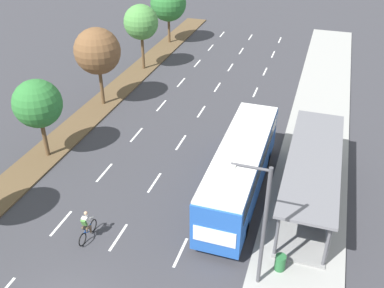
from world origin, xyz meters
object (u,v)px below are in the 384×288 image
object	(u,v)px
median_tree_fourth	(141,22)
trash_bin	(280,262)
bus_shelter	(317,175)
bus	(240,166)
streetlight	(261,220)
median_tree_second	(38,104)
cyclist	(87,226)
median_tree_third	(97,51)
median_tree_fifth	(168,3)

from	to	relation	value
median_tree_fourth	trash_bin	distance (m)	27.60
bus_shelter	bus	size ratio (longest dim) A/B	0.98
streetlight	median_tree_second	bearing A→B (deg)	157.79
bus	median_tree_fourth	bearing A→B (deg)	129.00
median_tree_second	cyclist	bearing A→B (deg)	-42.91
median_tree_third	median_tree_second	bearing A→B (deg)	-89.04
median_tree_fourth	streetlight	size ratio (longest dim) A/B	0.96
median_tree_fourth	median_tree_fifth	xyz separation A→B (m)	(-0.38, 8.23, -0.16)
cyclist	bus	bearing A→B (deg)	42.09
cyclist	streetlight	xyz separation A→B (m)	(8.91, -0.22, 3.10)
streetlight	trash_bin	world-z (taller)	streetlight
bus_shelter	bus	distance (m)	4.34
bus	cyclist	distance (m)	9.17
cyclist	median_tree_fifth	bearing A→B (deg)	102.76
bus_shelter	cyclist	world-z (taller)	bus_shelter
median_tree_second	median_tree_fourth	size ratio (longest dim) A/B	0.88
median_tree_second	median_tree_third	bearing A→B (deg)	90.96
median_tree_fifth	streetlight	size ratio (longest dim) A/B	0.98
bus	median_tree_third	size ratio (longest dim) A/B	1.77
median_tree_second	median_tree_third	world-z (taller)	median_tree_third
bus	median_tree_fourth	distance (m)	21.35
median_tree_third	cyclist	bearing A→B (deg)	-64.95
bus	streetlight	world-z (taller)	streetlight
bus_shelter	trash_bin	distance (m)	6.17
median_tree_third	median_tree_fifth	size ratio (longest dim) A/B	1.00
median_tree_third	bus_shelter	bearing A→B (deg)	-23.08
bus_shelter	median_tree_third	distance (m)	19.46
median_tree_fourth	median_tree_fifth	distance (m)	8.24
bus_shelter	median_tree_fifth	xyz separation A→B (m)	(-17.99, 24.01, 2.66)
trash_bin	bus_shelter	bearing A→B (deg)	79.69
median_tree_second	trash_bin	bearing A→B (deg)	-17.65
median_tree_fourth	streetlight	distance (m)	27.56
cyclist	streetlight	world-z (taller)	streetlight
bus	median_tree_second	distance (m)	13.44
median_tree_second	trash_bin	distance (m)	17.65
median_tree_second	bus_shelter	bearing A→B (deg)	2.22
bus_shelter	median_tree_fourth	size ratio (longest dim) A/B	1.78
cyclist	bus_shelter	bearing A→B (deg)	31.60
median_tree_fourth	streetlight	world-z (taller)	streetlight
median_tree_third	trash_bin	xyz separation A→B (m)	(16.64, -13.48, -4.08)
bus	median_tree_fifth	world-z (taller)	median_tree_fifth
median_tree_fourth	median_tree_fifth	size ratio (longest dim) A/B	0.97
bus	trash_bin	distance (m)	6.32
cyclist	median_tree_second	bearing A→B (deg)	137.09
median_tree_fifth	trash_bin	xyz separation A→B (m)	(16.92, -29.94, -3.95)
median_tree_third	median_tree_fourth	size ratio (longest dim) A/B	1.03
bus	trash_bin	world-z (taller)	bus
median_tree_third	median_tree_fifth	bearing A→B (deg)	90.96
median_tree_second	streetlight	distance (m)	16.71
cyclist	trash_bin	size ratio (longest dim) A/B	2.14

